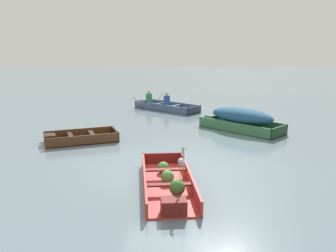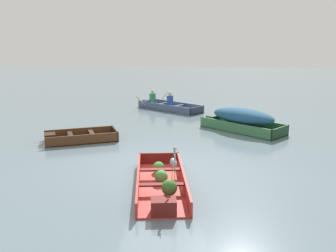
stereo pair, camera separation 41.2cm
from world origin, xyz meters
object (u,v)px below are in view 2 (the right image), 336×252
at_px(heron_on_dinghy, 174,162).
at_px(rowboat_slate_blue_with_crew, 167,106).
at_px(dinghy_red_foreground, 162,183).
at_px(skiff_dark_varnish_near_moored, 78,138).
at_px(skiff_green_mid_moored, 242,118).

bearing_deg(heron_on_dinghy, rowboat_slate_blue_with_crew, 95.10).
relative_size(rowboat_slate_blue_with_crew, heron_on_dinghy, 4.05).
bearing_deg(heron_on_dinghy, dinghy_red_foreground, 118.70).
bearing_deg(skiff_dark_varnish_near_moored, dinghy_red_foreground, -50.92).
bearing_deg(skiff_green_mid_moored, dinghy_red_foreground, -113.09).
bearing_deg(heron_on_dinghy, skiff_green_mid_moored, 71.05).
relative_size(dinghy_red_foreground, rowboat_slate_blue_with_crew, 1.01).
bearing_deg(skiff_dark_varnish_near_moored, rowboat_slate_blue_with_crew, 67.79).
distance_m(skiff_green_mid_moored, heron_on_dinghy, 6.95).
xyz_separation_m(skiff_dark_varnish_near_moored, rowboat_slate_blue_with_crew, (2.61, 6.38, 0.06)).
distance_m(rowboat_slate_blue_with_crew, heron_on_dinghy, 11.05).
relative_size(skiff_green_mid_moored, heron_on_dinghy, 3.81).
xyz_separation_m(skiff_green_mid_moored, rowboat_slate_blue_with_crew, (-3.23, 4.41, -0.32)).
bearing_deg(skiff_green_mid_moored, skiff_dark_varnish_near_moored, -161.38).
bearing_deg(skiff_dark_varnish_near_moored, skiff_green_mid_moored, 18.62).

